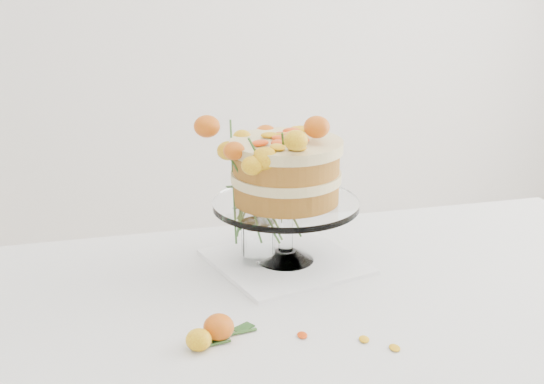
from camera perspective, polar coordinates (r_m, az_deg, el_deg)
The scene contains 10 objects.
table at distance 1.51m, azimuth 5.61°, elevation -11.11°, with size 1.43×0.93×0.76m.
napkin at distance 1.63m, azimuth 1.03°, elevation -5.27°, with size 0.29×0.29×0.01m, color white.
cake_stand at distance 1.56m, azimuth 1.07°, elevation 1.08°, with size 0.31×0.31×0.27m.
rose_vase at distance 1.55m, azimuth -1.07°, elevation 1.60°, with size 0.23×0.23×0.36m.
loose_rose_near at distance 1.31m, azimuth -5.53°, elevation -11.02°, with size 0.08×0.04×0.04m.
loose_rose_far at distance 1.34m, azimuth -4.02°, elevation -10.12°, with size 0.10×0.05×0.05m.
stray_petal_a at distance 1.35m, azimuth 2.30°, elevation -10.74°, with size 0.03×0.02×0.00m, color #E7A30E.
stray_petal_b at distance 1.35m, azimuth 6.95°, elevation -10.96°, with size 0.03×0.02×0.00m, color #E7A30E.
stray_petal_c at distance 1.33m, azimuth 9.22°, elevation -11.52°, with size 0.03×0.02×0.00m, color #E7A30E.
stray_petal_d at distance 1.36m, azimuth -4.06°, elevation -10.44°, with size 0.03×0.02×0.00m, color #E7A30E.
Camera 1 is at (-0.46, -1.23, 1.42)m, focal length 50.00 mm.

